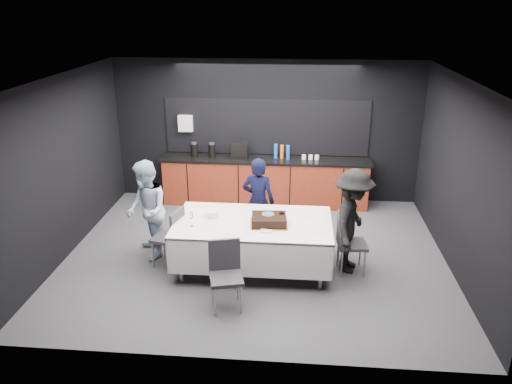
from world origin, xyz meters
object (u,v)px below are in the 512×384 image
(party_table, at_px, (253,230))
(chair_left, at_px, (172,233))
(person_right, at_px, (352,221))
(champagne_flute, at_px, (191,216))
(person_left, at_px, (147,211))
(plate_stack, at_px, (212,214))
(chair_near, at_px, (225,269))
(cake_assembly, at_px, (269,220))
(chair_right, at_px, (347,239))
(person_center, at_px, (258,201))

(party_table, xyz_separation_m, chair_left, (-1.23, -0.02, -0.11))
(party_table, xyz_separation_m, person_right, (1.46, 0.08, 0.16))
(champagne_flute, xyz_separation_m, person_left, (-0.81, 0.48, -0.15))
(plate_stack, bearing_deg, party_table, -9.56)
(chair_near, relative_size, person_right, 0.58)
(cake_assembly, relative_size, plate_stack, 2.75)
(party_table, xyz_separation_m, champagne_flute, (-0.87, -0.25, 0.30))
(party_table, bearing_deg, person_right, 3.22)
(party_table, distance_m, chair_near, 1.05)
(chair_left, bearing_deg, person_right, 2.15)
(chair_right, bearing_deg, person_left, 176.08)
(chair_left, xyz_separation_m, person_left, (-0.44, 0.25, 0.25))
(chair_right, bearing_deg, champagne_flute, -173.34)
(party_table, relative_size, person_left, 1.47)
(cake_assembly, xyz_separation_m, plate_stack, (-0.87, 0.19, -0.02))
(plate_stack, distance_m, chair_near, 1.21)
(party_table, bearing_deg, chair_near, -105.02)
(person_left, bearing_deg, chair_left, 34.95)
(party_table, height_order, chair_near, chair_near)
(champagne_flute, xyz_separation_m, chair_near, (0.60, -0.77, -0.40))
(party_table, bearing_deg, person_center, 89.51)
(person_center, height_order, person_right, person_right)
(cake_assembly, bearing_deg, person_right, 7.62)
(chair_right, height_order, person_right, person_right)
(champagne_flute, distance_m, person_center, 1.42)
(champagne_flute, bearing_deg, person_left, 149.60)
(champagne_flute, relative_size, person_left, 0.14)
(person_center, xyz_separation_m, person_right, (1.45, -0.78, 0.05))
(champagne_flute, xyz_separation_m, person_center, (0.88, 1.11, -0.19))
(plate_stack, xyz_separation_m, person_center, (0.64, 0.75, -0.09))
(plate_stack, distance_m, chair_right, 2.05)
(champagne_flute, xyz_separation_m, chair_right, (2.27, 0.26, -0.40))
(chair_near, bearing_deg, plate_stack, 107.81)
(party_table, height_order, person_left, person_left)
(chair_near, height_order, person_center, person_center)
(plate_stack, bearing_deg, cake_assembly, -12.10)
(plate_stack, height_order, chair_left, chair_left)
(party_table, relative_size, person_center, 1.56)
(cake_assembly, bearing_deg, plate_stack, 167.90)
(person_right, bearing_deg, person_left, 103.04)
(cake_assembly, distance_m, chair_right, 1.20)
(chair_right, distance_m, person_left, 3.09)
(plate_stack, bearing_deg, person_center, 49.71)
(cake_assembly, xyz_separation_m, chair_left, (-1.48, 0.06, -0.31))
(chair_left, bearing_deg, person_left, 150.70)
(cake_assembly, distance_m, champagne_flute, 1.13)
(champagne_flute, bearing_deg, chair_right, 6.66)
(chair_near, bearing_deg, party_table, 74.98)
(cake_assembly, height_order, person_center, person_center)
(chair_near, xyz_separation_m, person_right, (1.73, 1.09, 0.26))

